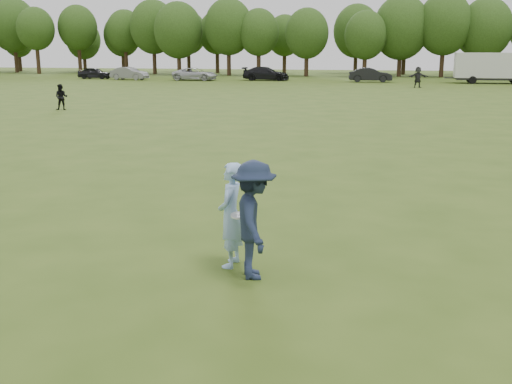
% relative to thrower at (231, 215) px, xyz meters
% --- Properties ---
extents(ground, '(200.00, 200.00, 0.00)m').
position_rel_thrower_xyz_m(ground, '(0.07, -0.80, -0.88)').
color(ground, '#354D15').
rests_on(ground, ground).
extents(thrower, '(0.42, 0.64, 1.76)m').
position_rel_thrower_xyz_m(thrower, '(0.00, 0.00, 0.00)').
color(thrower, '#99BFED').
rests_on(thrower, ground).
extents(defender, '(1.06, 1.38, 1.89)m').
position_rel_thrower_xyz_m(defender, '(0.49, -0.42, 0.06)').
color(defender, '#1B263D').
rests_on(defender, ground).
extents(player_far_a, '(0.87, 0.76, 1.53)m').
position_rel_thrower_xyz_m(player_far_a, '(-16.86, 23.31, -0.11)').
color(player_far_a, black).
rests_on(player_far_a, ground).
extents(player_far_d, '(1.91, 1.03, 1.96)m').
position_rel_thrower_xyz_m(player_far_d, '(4.58, 50.15, 0.10)').
color(player_far_d, '#2A2A2A').
rests_on(player_far_d, ground).
extents(car_a, '(4.16, 1.76, 1.40)m').
position_rel_thrower_xyz_m(car_a, '(-33.60, 59.38, -0.18)').
color(car_a, black).
rests_on(car_a, ground).
extents(car_b, '(4.69, 2.10, 1.49)m').
position_rel_thrower_xyz_m(car_b, '(-28.35, 57.96, -0.13)').
color(car_b, slate).
rests_on(car_b, ground).
extents(car_c, '(5.21, 2.41, 1.44)m').
position_rel_thrower_xyz_m(car_c, '(-20.26, 58.28, -0.16)').
color(car_c, silver).
rests_on(car_c, ground).
extents(car_d, '(5.52, 2.50, 1.57)m').
position_rel_thrower_xyz_m(car_d, '(-12.21, 60.05, -0.10)').
color(car_d, black).
rests_on(car_d, ground).
extents(car_f, '(4.87, 2.12, 1.56)m').
position_rel_thrower_xyz_m(car_f, '(-0.23, 59.24, -0.10)').
color(car_f, black).
rests_on(car_f, ground).
extents(disc_in_play, '(0.30, 0.30, 0.08)m').
position_rel_thrower_xyz_m(disc_in_play, '(0.19, -0.21, 0.06)').
color(disc_in_play, white).
rests_on(disc_in_play, ground).
extents(cargo_trailer, '(9.00, 2.75, 3.20)m').
position_rel_thrower_xyz_m(cargo_trailer, '(12.63, 59.34, 0.90)').
color(cargo_trailer, silver).
rests_on(cargo_trailer, ground).
extents(treeline, '(130.35, 18.39, 11.74)m').
position_rel_thrower_xyz_m(treeline, '(2.88, 76.10, 5.38)').
color(treeline, '#332114').
rests_on(treeline, ground).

